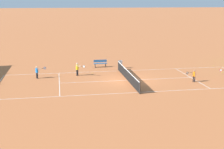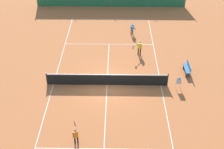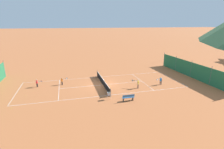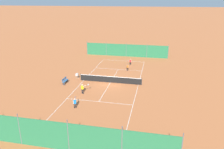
{
  "view_description": "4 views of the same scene",
  "coord_description": "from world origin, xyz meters",
  "px_view_note": "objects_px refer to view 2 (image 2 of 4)",
  "views": [
    {
      "loc": [
        -28.02,
        6.38,
        7.39
      ],
      "look_at": [
        -0.21,
        1.53,
        0.67
      ],
      "focal_mm": 50.0,
      "sensor_mm": 36.0,
      "label": 1
    },
    {
      "loc": [
        0.68,
        -19.1,
        14.05
      ],
      "look_at": [
        0.39,
        -0.69,
        1.44
      ],
      "focal_mm": 50.0,
      "sensor_mm": 36.0,
      "label": 2
    },
    {
      "loc": [
        24.42,
        -5.2,
        9.04
      ],
      "look_at": [
        -1.55,
        1.86,
        1.04
      ],
      "focal_mm": 28.0,
      "sensor_mm": 36.0,
      "label": 3
    },
    {
      "loc": [
        -6.43,
        29.1,
        11.74
      ],
      "look_at": [
        0.1,
        -1.58,
        0.7
      ],
      "focal_mm": 35.0,
      "sensor_mm": 36.0,
      "label": 4
    }
  ],
  "objects_px": {
    "ball_hopper": "(179,81)",
    "tennis_ball_far_corner": "(149,64)",
    "player_far_baseline": "(132,28)",
    "player_far_service": "(139,47)",
    "tennis_net": "(107,80)",
    "courtside_bench": "(187,68)",
    "player_near_service": "(76,135)"
  },
  "relations": [
    {
      "from": "tennis_net",
      "to": "player_near_service",
      "type": "xyz_separation_m",
      "value": [
        -1.68,
        -5.91,
        0.16
      ]
    },
    {
      "from": "ball_hopper",
      "to": "tennis_net",
      "type": "bearing_deg",
      "value": 175.83
    },
    {
      "from": "player_near_service",
      "to": "courtside_bench",
      "type": "height_order",
      "value": "player_near_service"
    },
    {
      "from": "player_far_baseline",
      "to": "courtside_bench",
      "type": "bearing_deg",
      "value": -58.42
    },
    {
      "from": "player_far_baseline",
      "to": "courtside_bench",
      "type": "relative_size",
      "value": 0.8
    },
    {
      "from": "player_near_service",
      "to": "ball_hopper",
      "type": "distance_m",
      "value": 8.9
    },
    {
      "from": "player_far_service",
      "to": "courtside_bench",
      "type": "bearing_deg",
      "value": -37.3
    },
    {
      "from": "player_near_service",
      "to": "tennis_ball_far_corner",
      "type": "bearing_deg",
      "value": 59.97
    },
    {
      "from": "player_far_service",
      "to": "ball_hopper",
      "type": "height_order",
      "value": "player_far_service"
    },
    {
      "from": "tennis_ball_far_corner",
      "to": "courtside_bench",
      "type": "xyz_separation_m",
      "value": [
        2.9,
        -1.23,
        0.42
      ]
    },
    {
      "from": "player_near_service",
      "to": "courtside_bench",
      "type": "relative_size",
      "value": 0.75
    },
    {
      "from": "player_near_service",
      "to": "player_far_baseline",
      "type": "bearing_deg",
      "value": 74.82
    },
    {
      "from": "tennis_net",
      "to": "courtside_bench",
      "type": "distance_m",
      "value": 6.58
    },
    {
      "from": "player_near_service",
      "to": "courtside_bench",
      "type": "bearing_deg",
      "value": 43.58
    },
    {
      "from": "player_near_service",
      "to": "tennis_ball_far_corner",
      "type": "height_order",
      "value": "player_near_service"
    },
    {
      "from": "ball_hopper",
      "to": "courtside_bench",
      "type": "xyz_separation_m",
      "value": [
        1.05,
        2.12,
        -0.21
      ]
    },
    {
      "from": "tennis_net",
      "to": "courtside_bench",
      "type": "xyz_separation_m",
      "value": [
        6.34,
        1.73,
        -0.05
      ]
    },
    {
      "from": "ball_hopper",
      "to": "player_far_baseline",
      "type": "bearing_deg",
      "value": 109.25
    },
    {
      "from": "tennis_net",
      "to": "player_near_service",
      "type": "bearing_deg",
      "value": -105.92
    },
    {
      "from": "tennis_net",
      "to": "ball_hopper",
      "type": "relative_size",
      "value": 10.31
    },
    {
      "from": "tennis_net",
      "to": "player_far_service",
      "type": "height_order",
      "value": "player_far_service"
    },
    {
      "from": "ball_hopper",
      "to": "tennis_ball_far_corner",
      "type": "bearing_deg",
      "value": 118.94
    },
    {
      "from": "tennis_net",
      "to": "player_far_service",
      "type": "relative_size",
      "value": 7.01
    },
    {
      "from": "player_far_baseline",
      "to": "tennis_ball_far_corner",
      "type": "distance_m",
      "value": 5.66
    },
    {
      "from": "tennis_net",
      "to": "courtside_bench",
      "type": "bearing_deg",
      "value": 15.27
    },
    {
      "from": "tennis_net",
      "to": "player_far_baseline",
      "type": "relative_size",
      "value": 7.67
    },
    {
      "from": "ball_hopper",
      "to": "courtside_bench",
      "type": "distance_m",
      "value": 2.37
    },
    {
      "from": "tennis_ball_far_corner",
      "to": "ball_hopper",
      "type": "xyz_separation_m",
      "value": [
        1.85,
        -3.35,
        0.62
      ]
    },
    {
      "from": "player_far_baseline",
      "to": "courtside_bench",
      "type": "xyz_separation_m",
      "value": [
        4.13,
        -6.72,
        -0.25
      ]
    },
    {
      "from": "tennis_net",
      "to": "ball_hopper",
      "type": "bearing_deg",
      "value": -4.17
    },
    {
      "from": "tennis_net",
      "to": "player_near_service",
      "type": "distance_m",
      "value": 6.15
    },
    {
      "from": "player_far_baseline",
      "to": "player_far_service",
      "type": "distance_m",
      "value": 3.94
    }
  ]
}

